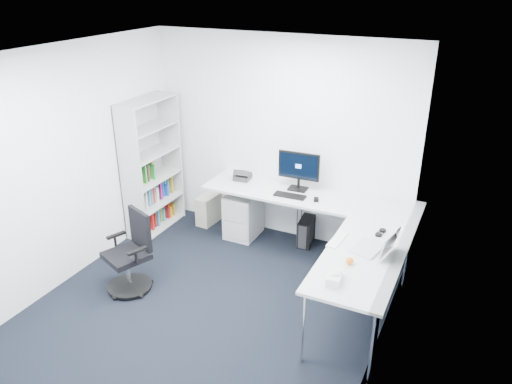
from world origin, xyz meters
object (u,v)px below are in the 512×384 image
at_px(task_chair, 126,254).
at_px(monitor, 298,171).
at_px(l_desk, 298,235).
at_px(laptop, 368,237).
at_px(bookshelf, 152,166).

distance_m(task_chair, monitor, 2.34).
height_order(l_desk, laptop, laptop).
xyz_separation_m(bookshelf, task_chair, (0.63, -1.40, -0.46)).
bearing_deg(laptop, monitor, 149.01).
bearing_deg(monitor, l_desk, -69.91).
distance_m(l_desk, monitor, 0.83).
relative_size(l_desk, task_chair, 2.90).
distance_m(l_desk, bookshelf, 2.24).
distance_m(l_desk, task_chair, 2.05).
relative_size(monitor, laptop, 1.44).
bearing_deg(l_desk, laptop, -32.69).
bearing_deg(bookshelf, laptop, -12.20).
bearing_deg(task_chair, laptop, 38.10).
bearing_deg(laptop, task_chair, -152.34).
height_order(bookshelf, monitor, bookshelf).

